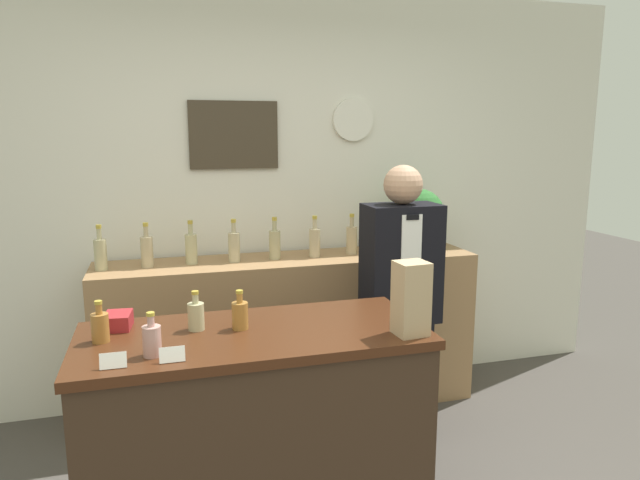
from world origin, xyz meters
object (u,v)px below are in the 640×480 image
object	(u,v)px
potted_plant	(419,216)
tape_dispenser	(416,329)
shopkeeper	(400,310)
paper_bag	(411,298)

from	to	relation	value
potted_plant	tape_dispenser	size ratio (longest dim) A/B	4.58
shopkeeper	paper_bag	xyz separation A→B (m)	(-0.31, -0.79, 0.32)
shopkeeper	potted_plant	xyz separation A→B (m)	(0.41, 0.64, 0.43)
potted_plant	paper_bag	distance (m)	1.60
paper_bag	tape_dispenser	distance (m)	0.13
potted_plant	paper_bag	xyz separation A→B (m)	(-0.72, -1.43, -0.10)
shopkeeper	tape_dispenser	size ratio (longest dim) A/B	17.90
shopkeeper	paper_bag	bearing A→B (deg)	-111.39
shopkeeper	paper_bag	size ratio (longest dim) A/B	5.36
potted_plant	tape_dispenser	distance (m)	1.61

